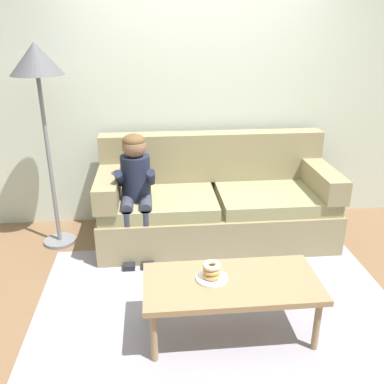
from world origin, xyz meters
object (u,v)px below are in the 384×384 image
(donut, at_px, (212,275))
(coffee_table, at_px, (232,286))
(person_child, at_px, (136,184))
(toy_controller, at_px, (292,277))
(couch, at_px, (215,204))
(floor_lamp, at_px, (38,73))

(donut, bearing_deg, coffee_table, -14.90)
(person_child, relative_size, toy_controller, 4.87)
(couch, xyz_separation_m, toy_controller, (0.53, -0.82, -0.32))
(donut, height_order, floor_lamp, floor_lamp)
(couch, xyz_separation_m, person_child, (-0.74, -0.21, 0.32))
(coffee_table, height_order, toy_controller, coffee_table)
(couch, height_order, donut, couch)
(couch, relative_size, donut, 18.30)
(coffee_table, distance_m, person_child, 1.38)
(donut, xyz_separation_m, floor_lamp, (-1.28, 1.38, 1.14))
(person_child, bearing_deg, coffee_table, -61.55)
(couch, bearing_deg, toy_controller, -57.23)
(couch, relative_size, toy_controller, 9.72)
(coffee_table, bearing_deg, floor_lamp, 134.85)
(donut, bearing_deg, floor_lamp, 132.81)
(toy_controller, xyz_separation_m, floor_lamp, (-2.04, 0.84, 1.57))
(coffee_table, height_order, floor_lamp, floor_lamp)
(floor_lamp, bearing_deg, toy_controller, -22.35)
(donut, xyz_separation_m, toy_controller, (0.76, 0.55, -0.43))
(person_child, distance_m, donut, 1.28)
(couch, relative_size, coffee_table, 1.90)
(coffee_table, xyz_separation_m, toy_controller, (0.63, 0.58, -0.35))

